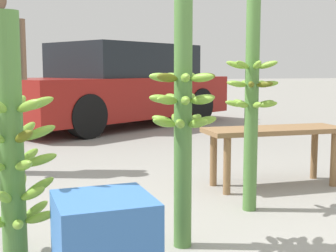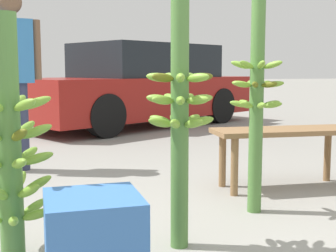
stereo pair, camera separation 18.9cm
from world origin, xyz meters
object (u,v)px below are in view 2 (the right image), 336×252
object	(u,v)px
parked_car	(141,87)
produce_crate	(94,241)
vendor_person	(12,62)
banana_stalk_left	(9,146)
banana_stalk_right	(257,95)
banana_stalk_center	(180,107)
market_bench	(285,139)

from	to	relation	value
parked_car	produce_crate	bearing A→B (deg)	136.26
vendor_person	parked_car	size ratio (longest dim) A/B	0.38
banana_stalk_left	produce_crate	bearing A→B (deg)	-51.10
banana_stalk_left	vendor_person	world-z (taller)	vendor_person
banana_stalk_right	vendor_person	distance (m)	2.50
banana_stalk_left	banana_stalk_right	distance (m)	1.66
produce_crate	parked_car	bearing A→B (deg)	75.03
banana_stalk_center	vendor_person	size ratio (longest dim) A/B	0.89
vendor_person	parked_car	bearing A→B (deg)	43.32
banana_stalk_center	vendor_person	bearing A→B (deg)	112.15
banana_stalk_left	banana_stalk_right	xyz separation A→B (m)	(1.60, 0.37, 0.22)
vendor_person	parked_car	distance (m)	3.89
produce_crate	vendor_person	bearing A→B (deg)	98.99
banana_stalk_right	parked_car	bearing A→B (deg)	85.85
banana_stalk_left	banana_stalk_right	world-z (taller)	banana_stalk_right
banana_stalk_right	vendor_person	xyz separation A→B (m)	(-1.65, 1.86, 0.24)
banana_stalk_left	parked_car	xyz separation A→B (m)	(1.97, 5.53, 0.09)
vendor_person	produce_crate	distance (m)	2.85
banana_stalk_left	vendor_person	distance (m)	2.28
banana_stalk_center	produce_crate	xyz separation A→B (m)	(-0.52, -0.36, -0.58)
banana_stalk_center	parked_car	xyz separation A→B (m)	(1.08, 5.64, -0.11)
banana_stalk_right	market_bench	size ratio (longest dim) A/B	1.31
banana_stalk_left	parked_car	world-z (taller)	parked_car
banana_stalk_right	market_bench	world-z (taller)	banana_stalk_right
market_bench	produce_crate	xyz separation A→B (m)	(-1.77, -1.37, -0.21)
market_bench	parked_car	world-z (taller)	parked_car
parked_car	produce_crate	xyz separation A→B (m)	(-1.60, -5.99, -0.47)
banana_stalk_left	vendor_person	size ratio (longest dim) A/B	0.74
banana_stalk_right	produce_crate	xyz separation A→B (m)	(-1.23, -0.83, -0.61)
banana_stalk_right	parked_car	size ratio (longest dim) A/B	0.35
banana_stalk_right	vendor_person	world-z (taller)	vendor_person
vendor_person	market_bench	size ratio (longest dim) A/B	1.42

